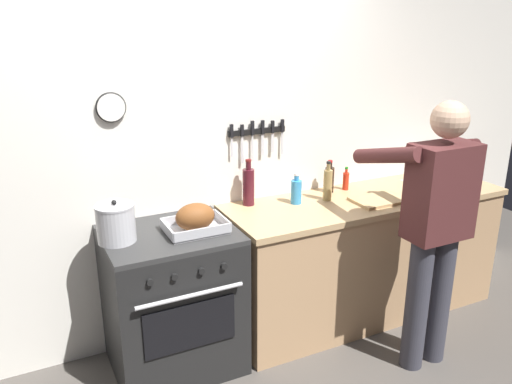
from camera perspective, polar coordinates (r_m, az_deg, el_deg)
The scene contains 12 objects.
wall_back at distance 3.36m, azimuth -8.00°, elevation 4.80°, with size 6.00×0.13×2.60m.
counter_block at distance 3.89m, azimuth 11.62°, elevation -6.61°, with size 2.03×0.65×0.90m.
stove at distance 3.30m, azimuth -8.98°, elevation -11.53°, with size 0.76×0.67×0.90m.
person_cook at distance 3.25m, azimuth 18.82°, elevation -3.00°, with size 0.51×0.63×1.66m.
roasting_pan at distance 3.06m, azimuth -6.61°, elevation -2.96°, with size 0.35×0.26×0.17m.
stock_pot at distance 3.00m, azimuth -14.95°, elevation -3.27°, with size 0.22×0.22×0.24m.
cutting_board at distance 3.64m, azimuth 13.22°, elevation -0.83°, with size 0.36×0.24×0.02m, color tan.
bottle_vinegar at distance 3.57m, azimuth 7.78°, elevation 0.85°, with size 0.06×0.06×0.27m.
bottle_dish_soap at distance 3.49m, azimuth 4.38°, elevation 0.11°, with size 0.07×0.07×0.21m.
bottle_hot_sauce at distance 3.82m, azimuth 9.71°, elevation 1.25°, with size 0.04×0.04×0.17m.
bottle_wine_red at distance 3.45m, azimuth -0.82°, elevation 0.66°, with size 0.08×0.08×0.31m.
bottle_soy_sauce at distance 3.74m, azimuth 7.97°, elevation 1.42°, with size 0.06×0.06×0.23m.
Camera 1 is at (-1.01, -1.75, 2.11)m, focal length 36.90 mm.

